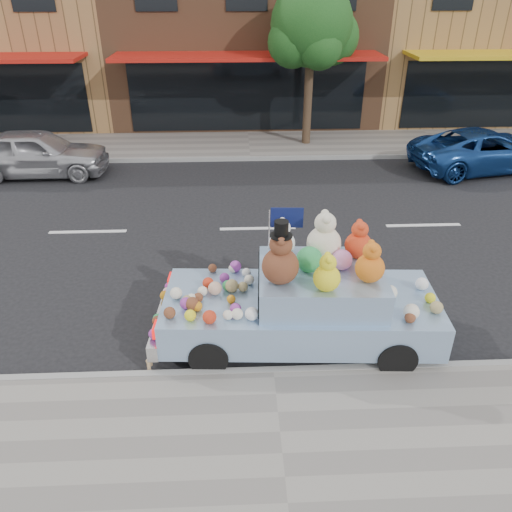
{
  "coord_description": "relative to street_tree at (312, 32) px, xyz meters",
  "views": [
    {
      "loc": [
        -0.51,
        -10.64,
        5.27
      ],
      "look_at": [
        -0.2,
        -3.54,
        1.25
      ],
      "focal_mm": 35.0,
      "sensor_mm": 36.0,
      "label": 1
    }
  ],
  "objects": [
    {
      "name": "ground",
      "position": [
        -2.03,
        -6.55,
        -3.69
      ],
      "size": [
        120.0,
        120.0,
        0.0
      ],
      "primitive_type": "plane",
      "color": "black",
      "rests_on": "ground"
    },
    {
      "name": "near_sidewalk",
      "position": [
        -2.03,
        -13.05,
        -3.63
      ],
      "size": [
        60.0,
        3.0,
        0.12
      ],
      "primitive_type": "cube",
      "color": "gray",
      "rests_on": "ground"
    },
    {
      "name": "far_sidewalk",
      "position": [
        -2.03,
        -0.05,
        -3.63
      ],
      "size": [
        60.0,
        3.0,
        0.12
      ],
      "primitive_type": "cube",
      "color": "gray",
      "rests_on": "ground"
    },
    {
      "name": "near_kerb",
      "position": [
        -2.03,
        -11.55,
        -3.63
      ],
      "size": [
        60.0,
        0.12,
        0.13
      ],
      "primitive_type": "cube",
      "color": "gray",
      "rests_on": "ground"
    },
    {
      "name": "far_kerb",
      "position": [
        -2.03,
        -1.55,
        -3.63
      ],
      "size": [
        60.0,
        0.12,
        0.13
      ],
      "primitive_type": "cube",
      "color": "gray",
      "rests_on": "ground"
    },
    {
      "name": "storefront_mid",
      "position": [
        -2.03,
        5.42,
        -0.05
      ],
      "size": [
        10.0,
        9.8,
        7.3
      ],
      "color": "brown",
      "rests_on": "ground"
    },
    {
      "name": "storefront_right",
      "position": [
        7.97,
        5.42,
        -0.05
      ],
      "size": [
        10.0,
        9.8,
        7.3
      ],
      "color": "olive",
      "rests_on": "ground"
    },
    {
      "name": "street_tree",
      "position": [
        0.0,
        0.0,
        0.0
      ],
      "size": [
        3.0,
        2.7,
        5.22
      ],
      "color": "#38281C",
      "rests_on": "ground"
    },
    {
      "name": "car_silver",
      "position": [
        -8.36,
        -2.64,
        -3.0
      ],
      "size": [
        4.07,
        1.67,
        1.38
      ],
      "primitive_type": "imported",
      "rotation": [
        0.0,
        0.0,
        1.58
      ],
      "color": "#B6B6BB",
      "rests_on": "ground"
    },
    {
      "name": "car_blue",
      "position": [
        5.07,
        -2.71,
        -3.08
      ],
      "size": [
        4.76,
        2.89,
        1.24
      ],
      "primitive_type": "imported",
      "rotation": [
        0.0,
        0.0,
        1.77
      ],
      "color": "navy",
      "rests_on": "ground"
    },
    {
      "name": "art_car",
      "position": [
        -1.52,
        -10.72,
        -2.9
      ],
      "size": [
        4.57,
        1.99,
        2.33
      ],
      "rotation": [
        0.0,
        0.0,
        -0.06
      ],
      "color": "black",
      "rests_on": "ground"
    }
  ]
}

